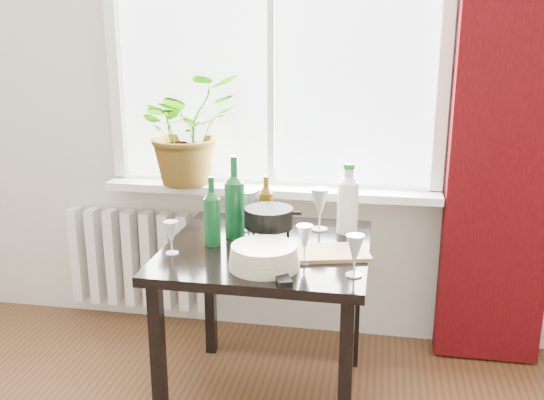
% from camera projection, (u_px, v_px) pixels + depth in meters
% --- Properties ---
extents(window, '(1.72, 0.08, 1.62)m').
position_uv_depth(window, '(272.00, 33.00, 2.97)').
color(window, white).
rests_on(window, ground).
extents(windowsill, '(1.72, 0.20, 0.04)m').
position_uv_depth(windowsill, '(270.00, 189.00, 3.11)').
color(windowsill, white).
rests_on(windowsill, ground).
extents(curtain, '(0.50, 0.12, 2.56)m').
position_uv_depth(curtain, '(509.00, 103.00, 2.76)').
color(curtain, '#330407').
rests_on(curtain, ground).
extents(radiator, '(0.80, 0.10, 0.55)m').
position_uv_depth(radiator, '(140.00, 259.00, 3.40)').
color(radiator, white).
rests_on(radiator, ground).
extents(table, '(0.85, 0.85, 0.74)m').
position_uv_depth(table, '(267.00, 266.00, 2.58)').
color(table, black).
rests_on(table, ground).
extents(potted_plant, '(0.67, 0.67, 0.57)m').
position_uv_depth(potted_plant, '(187.00, 129.00, 3.09)').
color(potted_plant, '#23741F').
rests_on(potted_plant, windowsill).
extents(wine_bottle_left, '(0.09, 0.09, 0.30)m').
position_uv_depth(wine_bottle_left, '(212.00, 211.00, 2.53)').
color(wine_bottle_left, '#0E491E').
rests_on(wine_bottle_left, table).
extents(wine_bottle_right, '(0.09, 0.09, 0.37)m').
position_uv_depth(wine_bottle_right, '(235.00, 196.00, 2.61)').
color(wine_bottle_right, '#0D4620').
rests_on(wine_bottle_right, table).
extents(bottle_amber, '(0.08, 0.08, 0.25)m').
position_uv_depth(bottle_amber, '(266.00, 203.00, 2.73)').
color(bottle_amber, brown).
rests_on(bottle_amber, table).
extents(cleaning_bottle, '(0.10, 0.10, 0.32)m').
position_uv_depth(cleaning_bottle, '(348.00, 197.00, 2.68)').
color(cleaning_bottle, white).
rests_on(cleaning_bottle, table).
extents(wineglass_front_right, '(0.07, 0.07, 0.16)m').
position_uv_depth(wineglass_front_right, '(304.00, 244.00, 2.35)').
color(wineglass_front_right, silver).
rests_on(wineglass_front_right, table).
extents(wineglass_far_right, '(0.07, 0.07, 0.16)m').
position_uv_depth(wineglass_far_right, '(355.00, 255.00, 2.22)').
color(wineglass_far_right, silver).
rests_on(wineglass_far_right, table).
extents(wineglass_back_center, '(0.10, 0.10, 0.20)m').
position_uv_depth(wineglass_back_center, '(320.00, 209.00, 2.73)').
color(wineglass_back_center, '#B6BAC4').
rests_on(wineglass_back_center, table).
extents(wineglass_back_left, '(0.09, 0.09, 0.19)m').
position_uv_depth(wineglass_back_left, '(248.00, 210.00, 2.73)').
color(wineglass_back_left, silver).
rests_on(wineglass_back_left, table).
extents(wineglass_front_left, '(0.06, 0.06, 0.14)m').
position_uv_depth(wineglass_front_left, '(171.00, 237.00, 2.44)').
color(wineglass_front_left, silver).
rests_on(wineglass_front_left, table).
extents(plate_stack, '(0.34, 0.34, 0.09)m').
position_uv_depth(plate_stack, '(264.00, 257.00, 2.31)').
color(plate_stack, beige).
rests_on(plate_stack, table).
extents(fondue_pot, '(0.30, 0.28, 0.16)m').
position_uv_depth(fondue_pot, '(269.00, 226.00, 2.55)').
color(fondue_pot, black).
rests_on(fondue_pot, table).
extents(tv_remote, '(0.11, 0.18, 0.02)m').
position_uv_depth(tv_remote, '(281.00, 275.00, 2.22)').
color(tv_remote, black).
rests_on(tv_remote, table).
extents(cutting_board, '(0.35, 0.27, 0.02)m').
position_uv_depth(cutting_board, '(330.00, 253.00, 2.45)').
color(cutting_board, '#9B7846').
rests_on(cutting_board, table).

